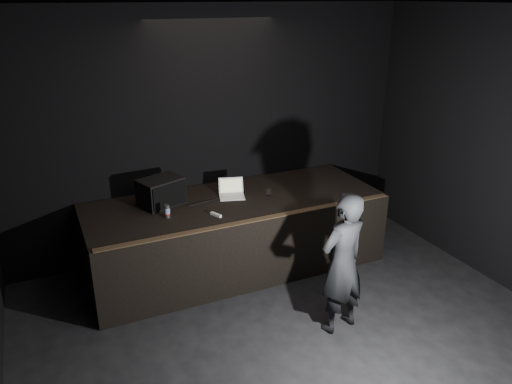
{
  "coord_description": "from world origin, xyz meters",
  "views": [
    {
      "loc": [
        -2.33,
        -3.06,
        3.59
      ],
      "look_at": [
        0.12,
        2.3,
        1.25
      ],
      "focal_mm": 35.0,
      "sensor_mm": 36.0,
      "label": 1
    }
  ],
  "objects": [
    {
      "name": "person",
      "position": [
        0.53,
        0.92,
        0.84
      ],
      "size": [
        0.68,
        0.51,
        1.67
      ],
      "primitive_type": "imported",
      "rotation": [
        0.0,
        0.0,
        3.34
      ],
      "color": "black",
      "rests_on": "ground"
    },
    {
      "name": "stage_riser",
      "position": [
        0.0,
        2.73,
        0.5
      ],
      "size": [
        4.0,
        1.5,
        1.0
      ],
      "primitive_type": "cube",
      "color": "black",
      "rests_on": "ground"
    },
    {
      "name": "laptop",
      "position": [
        0.02,
        2.88,
        1.06
      ],
      "size": [
        0.41,
        0.39,
        0.23
      ],
      "rotation": [
        0.0,
        0.0,
        -0.29
      ],
      "color": "silver",
      "rests_on": "stage_riser"
    },
    {
      "name": "room_walls",
      "position": [
        0.0,
        0.0,
        2.02
      ],
      "size": [
        6.1,
        7.1,
        3.52
      ],
      "color": "black",
      "rests_on": "ground"
    },
    {
      "name": "wii_remote",
      "position": [
        -0.42,
        2.34,
        1.02
      ],
      "size": [
        0.11,
        0.17,
        0.03
      ],
      "primitive_type": "cube",
      "rotation": [
        0.0,
        0.0,
        0.42
      ],
      "color": "white",
      "rests_on": "stage_riser"
    },
    {
      "name": "plastic_cup",
      "position": [
        0.49,
        2.68,
        1.05
      ],
      "size": [
        0.08,
        0.08,
        0.1
      ],
      "primitive_type": "cylinder",
      "color": "white",
      "rests_on": "stage_riser"
    },
    {
      "name": "stage_monitor",
      "position": [
        -0.94,
        2.98,
        1.18
      ],
      "size": [
        0.64,
        0.56,
        0.36
      ],
      "rotation": [
        0.0,
        0.0,
        0.35
      ],
      "color": "black",
      "rests_on": "stage_riser"
    },
    {
      "name": "beer_can",
      "position": [
        -0.98,
        2.56,
        1.08
      ],
      "size": [
        0.07,
        0.07,
        0.16
      ],
      "color": "silver",
      "rests_on": "stage_riser"
    },
    {
      "name": "cable",
      "position": [
        -0.25,
        2.83,
        1.01
      ],
      "size": [
        0.8,
        0.14,
        0.02
      ],
      "primitive_type": "cylinder",
      "rotation": [
        0.0,
        1.57,
        0.15
      ],
      "color": "black",
      "rests_on": "stage_riser"
    },
    {
      "name": "riser_lip",
      "position": [
        0.0,
        2.02,
        1.01
      ],
      "size": [
        3.92,
        0.1,
        0.01
      ],
      "primitive_type": "cube",
      "color": "brown",
      "rests_on": "stage_riser"
    }
  ]
}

